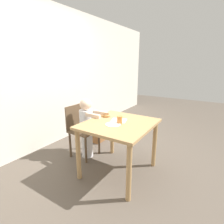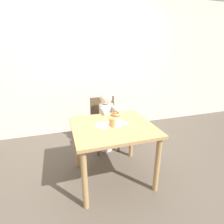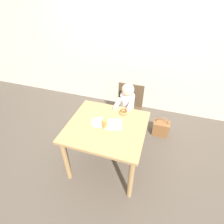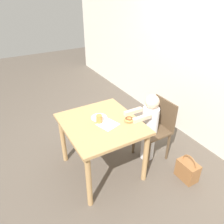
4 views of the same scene
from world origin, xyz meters
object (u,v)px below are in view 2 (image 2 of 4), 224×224
at_px(handbag, 133,133).
at_px(cup, 112,122).
at_px(chair, 105,122).
at_px(child_figure, 106,121).
at_px(donut, 116,114).

bearing_deg(handbag, cup, -128.25).
relative_size(chair, handbag, 2.35).
xyz_separation_m(child_figure, cup, (-0.11, -0.66, 0.27)).
bearing_deg(cup, donut, 64.69).
bearing_deg(child_figure, donut, -84.23).
bearing_deg(chair, handbag, 8.10).
bearing_deg(handbag, donut, -134.12).
bearing_deg(child_figure, handbag, 19.16).
xyz_separation_m(chair, donut, (0.04, -0.46, 0.31)).
height_order(chair, handbag, chair).
xyz_separation_m(child_figure, handbag, (0.56, 0.20, -0.38)).
height_order(handbag, cup, cup).
xyz_separation_m(child_figure, donut, (0.04, -0.35, 0.25)).
distance_m(child_figure, handbag, 0.71).
height_order(child_figure, donut, child_figure).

